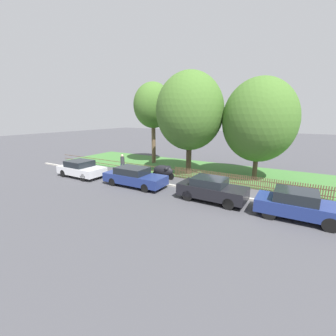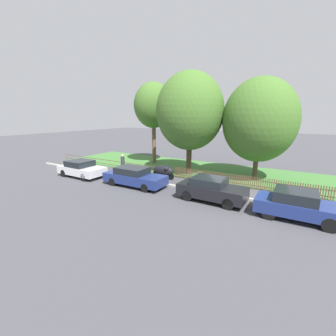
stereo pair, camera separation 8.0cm
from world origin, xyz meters
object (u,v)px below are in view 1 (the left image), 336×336
at_px(parked_car_navy_estate, 212,189).
at_px(parked_car_red_compact, 298,205).
at_px(tree_mid_park, 259,120).
at_px(pedestrian_near_fence, 123,162).
at_px(covered_motorcycle, 164,171).
at_px(parked_car_silver_hatchback, 81,168).
at_px(tree_nearest_kerb, 153,106).
at_px(tree_behind_motorcycle, 190,111).
at_px(parked_car_black_saloon, 134,177).

distance_m(parked_car_navy_estate, parked_car_red_compact, 4.42).
bearing_deg(tree_mid_park, pedestrian_near_fence, -160.08).
distance_m(parked_car_navy_estate, pedestrian_near_fence, 9.27).
bearing_deg(pedestrian_near_fence, covered_motorcycle, 118.68).
relative_size(parked_car_silver_hatchback, tree_mid_park, 0.51).
bearing_deg(covered_motorcycle, tree_nearest_kerb, 128.73).
relative_size(tree_nearest_kerb, tree_behind_motorcycle, 0.98).
distance_m(tree_behind_motorcycle, pedestrian_near_fence, 7.16).
height_order(parked_car_silver_hatchback, pedestrian_near_fence, pedestrian_near_fence).
height_order(parked_car_navy_estate, pedestrian_near_fence, pedestrian_near_fence).
xyz_separation_m(parked_car_silver_hatchback, tree_mid_park, (12.43, 6.37, 3.88)).
bearing_deg(parked_car_black_saloon, tree_mid_park, 40.40).
relative_size(parked_car_black_saloon, tree_mid_park, 0.60).
bearing_deg(tree_mid_park, tree_behind_motorcycle, -167.73).
xyz_separation_m(parked_car_silver_hatchback, pedestrian_near_fence, (2.13, 2.64, 0.25)).
height_order(parked_car_silver_hatchback, tree_mid_park, tree_mid_park).
bearing_deg(parked_car_black_saloon, parked_car_silver_hatchback, -178.28).
bearing_deg(tree_nearest_kerb, pedestrian_near_fence, -88.44).
distance_m(tree_nearest_kerb, pedestrian_near_fence, 7.09).
relative_size(parked_car_navy_estate, tree_behind_motorcycle, 0.47).
xyz_separation_m(tree_nearest_kerb, pedestrian_near_fence, (0.14, -5.08, -4.95)).
relative_size(parked_car_black_saloon, tree_nearest_kerb, 0.56).
distance_m(parked_car_navy_estate, tree_behind_motorcycle, 7.76).
height_order(parked_car_black_saloon, covered_motorcycle, parked_car_black_saloon).
relative_size(parked_car_red_compact, tree_mid_park, 0.51).
distance_m(parked_car_red_compact, covered_motorcycle, 9.71).
bearing_deg(pedestrian_near_fence, parked_car_black_saloon, 78.81).
bearing_deg(parked_car_black_saloon, parked_car_red_compact, -1.48).
distance_m(tree_behind_motorcycle, tree_mid_park, 5.36).
relative_size(parked_car_red_compact, pedestrian_near_fence, 2.38).
height_order(parked_car_navy_estate, parked_car_red_compact, parked_car_red_compact).
bearing_deg(parked_car_silver_hatchback, tree_nearest_kerb, 76.03).
distance_m(parked_car_navy_estate, covered_motorcycle, 5.54).
bearing_deg(tree_nearest_kerb, tree_behind_motorcycle, -25.32).
xyz_separation_m(parked_car_navy_estate, parked_car_red_compact, (4.42, -0.17, 0.01)).
height_order(parked_car_black_saloon, parked_car_navy_estate, parked_car_navy_estate).
bearing_deg(parked_car_red_compact, parked_car_navy_estate, 178.07).
distance_m(parked_car_silver_hatchback, covered_motorcycle, 6.81).
height_order(tree_mid_park, pedestrian_near_fence, tree_mid_park).
relative_size(parked_car_navy_estate, parked_car_red_compact, 1.01).
xyz_separation_m(parked_car_red_compact, pedestrian_near_fence, (-13.36, 2.58, 0.21)).
xyz_separation_m(parked_car_red_compact, covered_motorcycle, (-9.30, 2.78, -0.06)).
bearing_deg(covered_motorcycle, parked_car_black_saloon, -109.96).
relative_size(tree_behind_motorcycle, pedestrian_near_fence, 5.09).
height_order(parked_car_red_compact, tree_nearest_kerb, tree_nearest_kerb).
relative_size(parked_car_silver_hatchback, parked_car_navy_estate, 1.00).
bearing_deg(parked_car_red_compact, parked_car_black_saloon, 179.37).
relative_size(tree_nearest_kerb, pedestrian_near_fence, 4.97).
xyz_separation_m(tree_nearest_kerb, tree_mid_park, (10.44, -1.35, -1.32)).
relative_size(parked_car_navy_estate, tree_mid_park, 0.52).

